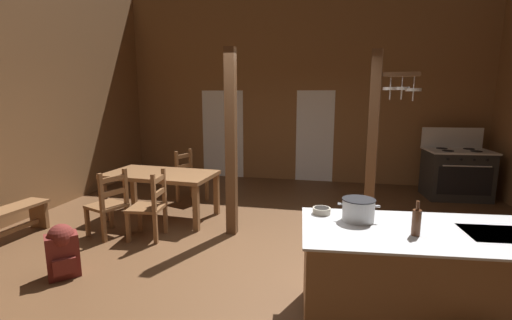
% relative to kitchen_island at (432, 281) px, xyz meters
% --- Properties ---
extents(ground_plane, '(8.70, 9.18, 0.10)m').
position_rel_kitchen_island_xyz_m(ground_plane, '(-1.67, 0.98, -0.49)').
color(ground_plane, brown).
extents(wall_back, '(8.70, 0.14, 4.23)m').
position_rel_kitchen_island_xyz_m(wall_back, '(-1.67, 5.24, 1.68)').
color(wall_back, brown).
rests_on(wall_back, ground_plane).
extents(glazed_door_back_left, '(1.00, 0.01, 2.05)m').
position_rel_kitchen_island_xyz_m(glazed_door_back_left, '(-3.45, 5.17, 0.59)').
color(glazed_door_back_left, white).
rests_on(glazed_door_back_left, ground_plane).
extents(glazed_panel_back_right, '(0.84, 0.01, 2.05)m').
position_rel_kitchen_island_xyz_m(glazed_panel_back_right, '(-1.27, 5.17, 0.59)').
color(glazed_panel_back_right, white).
rests_on(glazed_panel_back_right, ground_plane).
extents(kitchen_island, '(2.24, 1.15, 0.88)m').
position_rel_kitchen_island_xyz_m(kitchen_island, '(0.00, 0.00, 0.00)').
color(kitchen_island, brown).
rests_on(kitchen_island, ground_plane).
extents(stove_range, '(1.21, 0.91, 1.32)m').
position_rel_kitchen_island_xyz_m(stove_range, '(1.46, 4.36, 0.04)').
color(stove_range, '#252525').
rests_on(stove_range, ground_plane).
extents(support_post_with_pot_rack, '(0.68, 0.27, 2.58)m').
position_rel_kitchen_island_xyz_m(support_post_with_pot_rack, '(-0.26, 2.36, 0.96)').
color(support_post_with_pot_rack, brown).
rests_on(support_post_with_pot_rack, ground_plane).
extents(support_post_center, '(0.14, 0.14, 2.58)m').
position_rel_kitchen_island_xyz_m(support_post_center, '(-2.23, 1.71, 0.85)').
color(support_post_center, brown).
rests_on(support_post_center, ground_plane).
extents(dining_table, '(1.75, 1.00, 0.74)m').
position_rel_kitchen_island_xyz_m(dining_table, '(-3.52, 2.11, 0.21)').
color(dining_table, brown).
rests_on(dining_table, ground_plane).
extents(ladderback_chair_near_window, '(0.57, 0.57, 0.95)m').
position_rel_kitchen_island_xyz_m(ladderback_chair_near_window, '(-3.87, 1.25, 0.01)').
color(ladderback_chair_near_window, brown).
rests_on(ladderback_chair_near_window, ground_plane).
extents(ladderback_chair_by_post, '(0.56, 0.56, 0.95)m').
position_rel_kitchen_island_xyz_m(ladderback_chair_by_post, '(-3.43, 3.06, 0.01)').
color(ladderback_chair_by_post, brown).
rests_on(ladderback_chair_by_post, ground_plane).
extents(ladderback_chair_at_table_end, '(0.49, 0.49, 0.95)m').
position_rel_kitchen_island_xyz_m(ladderback_chair_at_table_end, '(-3.27, 1.30, 0.01)').
color(ladderback_chair_at_table_end, brown).
rests_on(ladderback_chair_at_table_end, ground_plane).
extents(backpack, '(0.38, 0.38, 0.60)m').
position_rel_kitchen_island_xyz_m(backpack, '(-3.68, 0.11, -0.13)').
color(backpack, maroon).
rests_on(backpack, ground_plane).
extents(stockpot_on_counter, '(0.36, 0.29, 0.20)m').
position_rel_kitchen_island_xyz_m(stockpot_on_counter, '(-0.61, 0.11, 0.54)').
color(stockpot_on_counter, silver).
rests_on(stockpot_on_counter, kitchen_island).
extents(mixing_bowl_on_counter, '(0.17, 0.17, 0.06)m').
position_rel_kitchen_island_xyz_m(mixing_bowl_on_counter, '(-0.93, 0.23, 0.47)').
color(mixing_bowl_on_counter, '#B2A893').
rests_on(mixing_bowl_on_counter, kitchen_island).
extents(bottle_tall_on_counter, '(0.07, 0.07, 0.28)m').
position_rel_kitchen_island_xyz_m(bottle_tall_on_counter, '(-0.19, -0.14, 0.55)').
color(bottle_tall_on_counter, '#56331E').
rests_on(bottle_tall_on_counter, kitchen_island).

